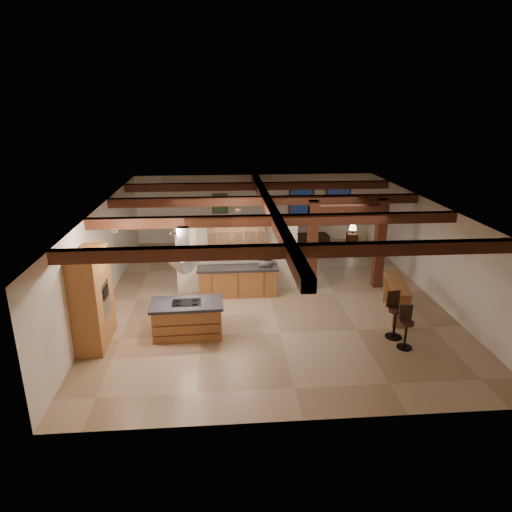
{
  "coord_description": "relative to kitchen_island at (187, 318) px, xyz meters",
  "views": [
    {
      "loc": [
        -1.48,
        -13.15,
        5.75
      ],
      "look_at": [
        -0.39,
        0.5,
        1.15
      ],
      "focal_mm": 32.0,
      "sensor_mm": 36.0,
      "label": 1
    }
  ],
  "objects": [
    {
      "name": "framed_art",
      "position": [
        0.91,
        8.31,
        1.24
      ],
      "size": [
        0.65,
        0.05,
        0.85
      ],
      "color": "#432210",
      "rests_on": "room_walls"
    },
    {
      "name": "bar_stool_b",
      "position": [
        5.29,
        -0.54,
        0.16
      ],
      "size": [
        0.43,
        0.45,
        1.22
      ],
      "color": "black",
      "rests_on": "ground"
    },
    {
      "name": "microwave",
      "position": [
        2.27,
        2.49,
        0.59
      ],
      "size": [
        0.42,
        0.32,
        0.22
      ],
      "primitive_type": "imported",
      "rotation": [
        0.0,
        0.0,
        2.99
      ],
      "color": "#B4B4B9",
      "rests_on": "back_counter"
    },
    {
      "name": "sofa",
      "position": [
        4.61,
        7.83,
        -0.19
      ],
      "size": [
        1.88,
        0.82,
        0.54
      ],
      "primitive_type": "imported",
      "rotation": [
        0.0,
        0.0,
        3.2
      ],
      "color": "black",
      "rests_on": "ground"
    },
    {
      "name": "table_lamp",
      "position": [
        6.45,
        7.36,
        0.32
      ],
      "size": [
        0.31,
        0.31,
        0.37
      ],
      "color": "black",
      "rests_on": "side_table"
    },
    {
      "name": "bar_counter",
      "position": [
        5.83,
        0.74,
        0.2
      ],
      "size": [
        0.83,
        1.93,
        0.98
      ],
      "color": "brown",
      "rests_on": "ground"
    },
    {
      "name": "dining_chairs",
      "position": [
        2.29,
        5.47,
        0.08
      ],
      "size": [
        2.12,
        2.12,
        1.07
      ],
      "color": "#432210",
      "rests_on": "ground"
    },
    {
      "name": "back_windows",
      "position": [
        5.21,
        8.31,
        1.04
      ],
      "size": [
        2.7,
        0.07,
        1.7
      ],
      "color": "#432210",
      "rests_on": "room_walls"
    },
    {
      "name": "back_counter",
      "position": [
        1.41,
        2.49,
        0.01
      ],
      "size": [
        2.5,
        0.66,
        0.94
      ],
      "color": "brown",
      "rests_on": "ground"
    },
    {
      "name": "dining_table",
      "position": [
        2.29,
        5.47,
        -0.17
      ],
      "size": [
        1.73,
        1.03,
        0.59
      ],
      "primitive_type": "imported",
      "rotation": [
        0.0,
        0.0,
        -0.06
      ],
      "color": "#421D10",
      "rests_on": "ground"
    },
    {
      "name": "recessed_cans",
      "position": [
        -0.13,
        0.45,
        2.41
      ],
      "size": [
        3.16,
        2.46,
        0.03
      ],
      "color": "silver",
      "rests_on": "room_walls"
    },
    {
      "name": "kitchen_island",
      "position": [
        0.0,
        0.0,
        0.0
      ],
      "size": [
        1.88,
        1.04,
        0.92
      ],
      "color": "brown",
      "rests_on": "ground"
    },
    {
      "name": "timber_posts",
      "position": [
        4.91,
        2.88,
        1.3
      ],
      "size": [
        2.5,
        0.3,
        2.9
      ],
      "color": "#432210",
      "rests_on": "ground"
    },
    {
      "name": "ground",
      "position": [
        2.41,
        2.38,
        -0.46
      ],
      "size": [
        12.0,
        12.0,
        0.0
      ],
      "primitive_type": "plane",
      "color": "tan",
      "rests_on": "ground"
    },
    {
      "name": "upper_display_cabinet",
      "position": [
        1.41,
        2.69,
        1.39
      ],
      "size": [
        1.8,
        0.36,
        0.95
      ],
      "color": "brown",
      "rests_on": "partition_wall"
    },
    {
      "name": "range_hood",
      "position": [
        0.0,
        0.0,
        1.32
      ],
      "size": [
        1.1,
        1.1,
        1.4
      ],
      "color": "silver",
      "rests_on": "room_walls"
    },
    {
      "name": "room_walls",
      "position": [
        2.41,
        2.38,
        1.32
      ],
      "size": [
        12.0,
        12.0,
        12.0
      ],
      "color": "silver",
      "rests_on": "ground"
    },
    {
      "name": "ceiling_beams",
      "position": [
        2.41,
        2.38,
        2.3
      ],
      "size": [
        10.0,
        12.0,
        0.28
      ],
      "color": "#432210",
      "rests_on": "room_walls"
    },
    {
      "name": "side_table",
      "position": [
        6.45,
        7.36,
        -0.2
      ],
      "size": [
        0.43,
        0.43,
        0.53
      ],
      "primitive_type": "cube",
      "rotation": [
        0.0,
        0.0,
        -0.01
      ],
      "color": "#432210",
      "rests_on": "ground"
    },
    {
      "name": "partition_wall",
      "position": [
        1.41,
        2.88,
        0.64
      ],
      "size": [
        3.8,
        0.18,
        2.2
      ],
      "primitive_type": "cube",
      "color": "silver",
      "rests_on": "ground"
    },
    {
      "name": "pantry_cabinet",
      "position": [
        -2.26,
        -0.22,
        0.74
      ],
      "size": [
        0.67,
        1.6,
        2.4
      ],
      "color": "brown",
      "rests_on": "ground"
    },
    {
      "name": "bar_stool_a",
      "position": [
        5.38,
        -1.09,
        0.09
      ],
      "size": [
        0.38,
        0.38,
        1.09
      ],
      "color": "black",
      "rests_on": "ground"
    }
  ]
}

